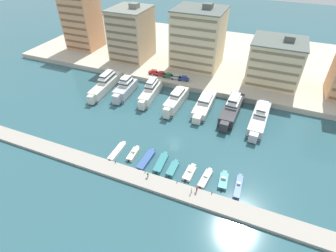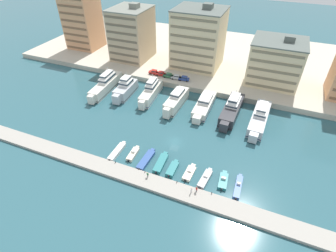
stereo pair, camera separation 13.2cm
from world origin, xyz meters
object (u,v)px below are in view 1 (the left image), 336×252
Objects in this scene: yacht_ivory_far_left at (106,85)px; motorboat_teal_center at (173,169)px; motorboat_teal_center_left at (161,163)px; car_blue_center at (184,78)px; motorboat_blue_mid_left at (146,160)px; car_red_left at (161,73)px; yacht_ivory_center_left at (176,101)px; yacht_silver_mid_right at (260,117)px; car_silver_center_left at (176,77)px; pedestrian_far_side at (148,174)px; car_red_far_left at (154,72)px; motorboat_grey_mid_right at (205,179)px; motorboat_teal_right at (223,180)px; motorboat_cream_center_right at (190,173)px; car_green_mid_left at (168,75)px; motorboat_cream_left at (133,154)px; yacht_ivory_mid_left at (151,92)px; yacht_charcoal_center_right at (232,109)px; motorboat_blue_far_right at (238,187)px; yacht_silver_left at (125,89)px; pedestrian_near_edge at (191,190)px; pedestrian_mid_deck at (197,189)px; motorboat_white_far_left at (117,151)px; yacht_ivory_center at (204,105)px.

motorboat_teal_center is (38.96, -28.95, -1.97)m from yacht_ivory_far_left.
car_blue_center is at bearing 101.78° from motorboat_teal_center_left.
car_red_left is (-14.96, 44.17, 2.49)m from motorboat_blue_mid_left.
yacht_ivory_center_left is 0.78× the size of yacht_silver_mid_right.
pedestrian_far_side is at bearing -77.05° from car_silver_center_left.
car_red_far_left is at bearing 176.39° from car_silver_center_left.
motorboat_teal_right is at bearing 15.51° from motorboat_grey_mid_right.
pedestrian_far_side reaches higher than motorboat_teal_center_left.
motorboat_cream_center_right is (8.17, -0.36, -0.09)m from motorboat_teal_center_left.
motorboat_cream_left is at bearing -80.59° from car_green_mid_left.
yacht_ivory_mid_left is at bearing 5.32° from yacht_ivory_far_left.
yacht_silver_mid_right is at bearing -22.56° from car_silver_center_left.
yacht_ivory_center_left is 28.18m from yacht_silver_mid_right.
yacht_charcoal_center_right is at bearing 69.49° from pedestrian_far_side.
motorboat_teal_center_left is 1.00× the size of motorboat_blue_far_right.
car_red_left is 2.62× the size of pedestrian_far_side.
yacht_silver_left reaches higher than motorboat_teal_center.
car_red_far_left is at bearing 158.58° from yacht_charcoal_center_right.
motorboat_teal_center is 0.76× the size of motorboat_blue_far_right.
pedestrian_far_side is at bearing -122.88° from yacht_silver_mid_right.
pedestrian_near_edge is at bearing -65.28° from car_silver_center_left.
car_red_left is (-2.02, 13.88, 0.52)m from yacht_ivory_mid_left.
car_silver_center_left is 2.50× the size of pedestrian_mid_deck.
motorboat_teal_center_left is at bearing -112.60° from yacht_charcoal_center_right.
yacht_charcoal_center_right is 12.55× the size of pedestrian_mid_deck.
yacht_silver_mid_right is 45.92m from motorboat_white_far_left.
yacht_ivory_center_left is at bearing -0.72° from yacht_ivory_far_left.
yacht_ivory_mid_left is 48.19m from motorboat_blue_far_right.
car_blue_center is (-25.84, 43.03, 2.55)m from motorboat_teal_right.
yacht_silver_left is 36.24m from motorboat_blue_mid_left.
motorboat_teal_right is 53.94m from car_green_mid_left.
motorboat_blue_mid_left is 2.04× the size of car_silver_center_left.
motorboat_cream_left is at bearing -85.01° from car_silver_center_left.
motorboat_teal_right is (43.46, -27.49, -2.10)m from yacht_silver_left.
pedestrian_mid_deck reaches higher than pedestrian_near_edge.
car_silver_center_left is at bearing 109.91° from motorboat_teal_center.
pedestrian_mid_deck is at bearing -11.50° from motorboat_white_far_left.
car_red_far_left reaches higher than motorboat_teal_right.
yacht_ivory_mid_left is 2.23× the size of motorboat_white_far_left.
yacht_charcoal_center_right is (39.24, 2.34, -0.24)m from yacht_silver_left.
yacht_ivory_mid_left reaches higher than pedestrian_near_edge.
pedestrian_mid_deck is (27.37, -49.09, -1.22)m from car_green_mid_left.
motorboat_blue_mid_left is at bearing -177.72° from motorboat_teal_right.
yacht_ivory_center is 4.50× the size of car_blue_center.
yacht_ivory_mid_left is at bearing -81.71° from car_red_left.
yacht_ivory_far_left is 38.69m from motorboat_cream_left.
pedestrian_mid_deck is at bearing -76.57° from yacht_ivory_center.
motorboat_teal_center is at bearing 148.45° from pedestrian_mid_deck.
motorboat_white_far_left is (-25.71, -30.89, -1.80)m from yacht_charcoal_center_right.
car_blue_center is at bearing -2.28° from car_red_far_left.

